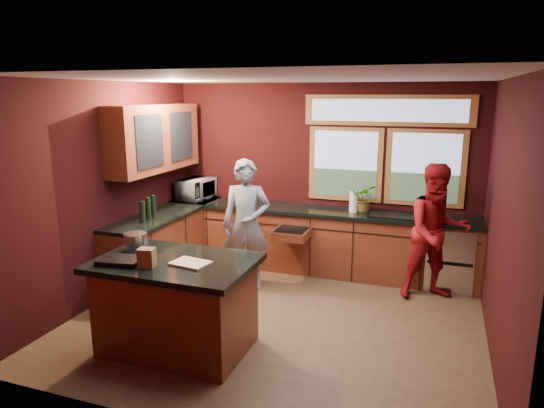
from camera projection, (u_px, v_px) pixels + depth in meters
The scene contains 14 objects.
floor at pixel (278, 319), 5.60m from camera, with size 4.50×4.50×0.00m, color brown.
room_shell at pixel (239, 159), 5.69m from camera, with size 4.52×4.02×2.71m.
back_counter at pixel (329, 241), 6.99m from camera, with size 4.50×0.64×0.93m.
left_counter at pixel (168, 243), 6.91m from camera, with size 0.64×2.30×0.93m.
island at pixel (177, 304), 4.86m from camera, with size 1.55×1.05×0.95m.
person_grey at pixel (246, 225), 6.36m from camera, with size 0.63×0.41×1.73m, color slate.
person_red at pixel (437, 232), 6.02m from camera, with size 0.84×0.65×1.72m, color maroon.
microwave at pixel (196, 189), 7.54m from camera, with size 0.59×0.40×0.33m, color #999999.
potted_plant at pixel (365, 198), 6.73m from camera, with size 0.36×0.31×0.40m, color #999999.
paper_towel at pixel (354, 202), 6.75m from camera, with size 0.12×0.12×0.28m, color white.
cutting_board at pixel (190, 263), 4.65m from camera, with size 0.35×0.25×0.02m, color tan.
stock_pot at pixel (136, 242), 5.05m from camera, with size 0.24×0.24×0.18m, color silver.
paper_bag at pixel (147, 258), 4.56m from camera, with size 0.15×0.12×0.18m, color brown.
black_tray at pixel (120, 261), 4.67m from camera, with size 0.40×0.28×0.05m, color black.
Camera 1 is at (1.66, -4.89, 2.54)m, focal length 32.00 mm.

